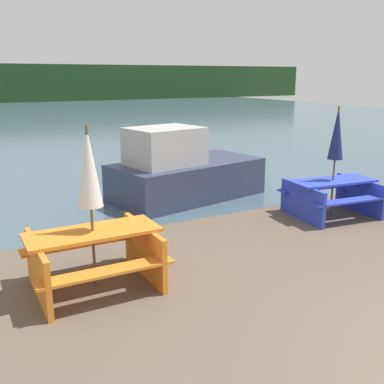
{
  "coord_description": "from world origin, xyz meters",
  "views": [
    {
      "loc": [
        -4.3,
        -1.57,
        2.76
      ],
      "look_at": [
        -0.85,
        4.93,
        0.85
      ],
      "focal_mm": 42.0,
      "sensor_mm": 36.0,
      "label": 1
    }
  ],
  "objects_px": {
    "umbrella_navy": "(337,134)",
    "boat": "(182,172)",
    "picnic_table_blue": "(332,194)",
    "umbrella_white": "(89,168)",
    "picnic_table_orange": "(94,253)"
  },
  "relations": [
    {
      "from": "picnic_table_orange",
      "to": "boat",
      "type": "height_order",
      "value": "boat"
    },
    {
      "from": "picnic_table_orange",
      "to": "umbrella_navy",
      "type": "relative_size",
      "value": 0.79
    },
    {
      "from": "boat",
      "to": "umbrella_white",
      "type": "bearing_deg",
      "value": -142.93
    },
    {
      "from": "picnic_table_blue",
      "to": "umbrella_white",
      "type": "height_order",
      "value": "umbrella_white"
    },
    {
      "from": "umbrella_white",
      "to": "umbrella_navy",
      "type": "bearing_deg",
      "value": 9.69
    },
    {
      "from": "picnic_table_blue",
      "to": "umbrella_navy",
      "type": "xyz_separation_m",
      "value": [
        0.0,
        -0.0,
        1.21
      ]
    },
    {
      "from": "umbrella_navy",
      "to": "boat",
      "type": "height_order",
      "value": "umbrella_navy"
    },
    {
      "from": "picnic_table_blue",
      "to": "umbrella_white",
      "type": "distance_m",
      "value": 5.35
    },
    {
      "from": "umbrella_white",
      "to": "boat",
      "type": "height_order",
      "value": "umbrella_white"
    },
    {
      "from": "umbrella_white",
      "to": "umbrella_navy",
      "type": "height_order",
      "value": "umbrella_navy"
    },
    {
      "from": "picnic_table_blue",
      "to": "boat",
      "type": "height_order",
      "value": "boat"
    },
    {
      "from": "picnic_table_blue",
      "to": "umbrella_navy",
      "type": "distance_m",
      "value": 1.21
    },
    {
      "from": "picnic_table_orange",
      "to": "umbrella_white",
      "type": "bearing_deg",
      "value": 180.0
    },
    {
      "from": "picnic_table_orange",
      "to": "picnic_table_blue",
      "type": "height_order",
      "value": "picnic_table_orange"
    },
    {
      "from": "picnic_table_orange",
      "to": "boat",
      "type": "bearing_deg",
      "value": 48.56
    }
  ]
}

